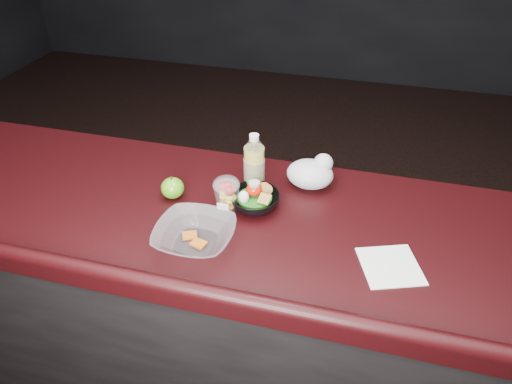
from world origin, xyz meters
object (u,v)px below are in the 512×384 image
at_px(green_apple, 173,188).
at_px(snack_bowl, 254,199).
at_px(lemonade_bottle, 254,168).
at_px(takeout_bowl, 195,235).
at_px(fruit_cup, 227,194).

height_order(green_apple, snack_bowl, snack_bowl).
xyz_separation_m(lemonade_bottle, snack_bowl, (0.02, -0.09, -0.06)).
relative_size(green_apple, takeout_bowl, 0.34).
xyz_separation_m(fruit_cup, takeout_bowl, (-0.04, -0.18, -0.03)).
bearing_deg(lemonade_bottle, snack_bowl, -75.31).
height_order(green_apple, takeout_bowl, green_apple).
distance_m(green_apple, snack_bowl, 0.28).
xyz_separation_m(fruit_cup, snack_bowl, (0.08, 0.04, -0.03)).
relative_size(fruit_cup, takeout_bowl, 0.52).
height_order(fruit_cup, snack_bowl, fruit_cup).
bearing_deg(snack_bowl, takeout_bowl, -120.94).
bearing_deg(green_apple, snack_bowl, 3.19).
relative_size(lemonade_bottle, green_apple, 2.66).
distance_m(lemonade_bottle, snack_bowl, 0.11).
distance_m(fruit_cup, snack_bowl, 0.10).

